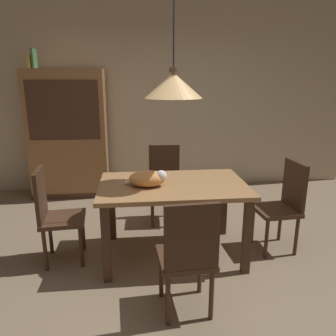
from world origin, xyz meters
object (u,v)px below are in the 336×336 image
object	(u,v)px
chair_right_side	(283,202)
cat_sleeping	(148,178)
chair_left_side	(54,212)
book_yellow_short	(31,62)
dining_table	(173,194)
book_green_slim	(34,59)
pendant_lamp	(173,85)
chair_far_back	(165,180)
chair_near_front	(188,253)
hutch_bookcase	(69,137)

from	to	relation	value
chair_right_side	cat_sleeping	bearing A→B (deg)	-177.35
chair_left_side	book_yellow_short	bearing A→B (deg)	107.85
chair_right_side	cat_sleeping	distance (m)	1.40
dining_table	cat_sleeping	size ratio (longest dim) A/B	3.58
book_yellow_short	book_green_slim	world-z (taller)	book_green_slim
chair_left_side	book_green_slim	xyz separation A→B (m)	(-0.57, 1.92, 1.47)
book_green_slim	pendant_lamp	bearing A→B (deg)	-48.48
dining_table	chair_far_back	xyz separation A→B (m)	(0.00, 0.88, -0.14)
chair_left_side	chair_near_front	world-z (taller)	same
dining_table	chair_near_front	distance (m)	0.89
dining_table	hutch_bookcase	distance (m)	2.34
dining_table	cat_sleeping	xyz separation A→B (m)	(-0.24, -0.06, 0.18)
dining_table	chair_left_side	bearing A→B (deg)	-179.64
chair_near_front	chair_far_back	bearing A→B (deg)	90.09
pendant_lamp	book_green_slim	xyz separation A→B (m)	(-1.70, 1.92, 0.32)
chair_right_side	pendant_lamp	bearing A→B (deg)	-179.70
chair_near_front	cat_sleeping	bearing A→B (deg)	106.36
chair_far_back	book_green_slim	world-z (taller)	book_green_slim
chair_near_front	book_green_slim	distance (m)	3.59
chair_far_back	hutch_bookcase	distance (m)	1.72
cat_sleeping	hutch_bookcase	distance (m)	2.25
chair_far_back	book_yellow_short	distance (m)	2.49
cat_sleeping	chair_near_front	bearing A→B (deg)	-73.64
dining_table	chair_right_side	distance (m)	1.14
chair_right_side	pendant_lamp	world-z (taller)	pendant_lamp
book_yellow_short	pendant_lamp	bearing A→B (deg)	-47.64
chair_far_back	pendant_lamp	world-z (taller)	pendant_lamp
chair_right_side	chair_far_back	bearing A→B (deg)	142.22
chair_right_side	chair_near_front	size ratio (longest dim) A/B	1.00
chair_far_back	book_green_slim	xyz separation A→B (m)	(-1.70, 1.04, 1.47)
cat_sleeping	book_green_slim	distance (m)	2.71
pendant_lamp	chair_left_side	bearing A→B (deg)	-179.64
chair_right_side	chair_near_front	bearing A→B (deg)	-141.78
chair_far_back	pendant_lamp	xyz separation A→B (m)	(-0.00, -0.88, 1.15)
cat_sleeping	chair_far_back	bearing A→B (deg)	75.71
chair_right_side	chair_left_side	distance (m)	2.26
dining_table	book_yellow_short	size ratio (longest dim) A/B	7.00
chair_left_side	dining_table	bearing A→B (deg)	0.36
chair_left_side	book_green_slim	world-z (taller)	book_green_slim
chair_left_side	book_yellow_short	world-z (taller)	book_yellow_short
dining_table	pendant_lamp	distance (m)	1.01
chair_right_side	pendant_lamp	size ratio (longest dim) A/B	0.72
dining_table	hutch_bookcase	world-z (taller)	hutch_bookcase
chair_right_side	chair_left_side	bearing A→B (deg)	-179.67
dining_table	chair_near_front	size ratio (longest dim) A/B	1.51
dining_table	chair_right_side	bearing A→B (deg)	0.30
chair_left_side	pendant_lamp	xyz separation A→B (m)	(1.13, 0.01, 1.15)
hutch_bookcase	chair_right_side	bearing A→B (deg)	-37.95
dining_table	pendant_lamp	world-z (taller)	pendant_lamp
chair_right_side	chair_left_side	size ratio (longest dim) A/B	1.00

